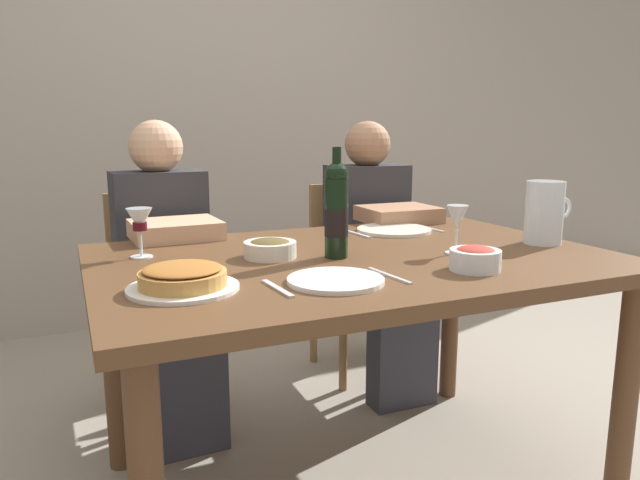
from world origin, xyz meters
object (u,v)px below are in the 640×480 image
object	(u,v)px
baked_tart	(183,279)
olive_bowl	(270,248)
dining_table	(355,285)
diner_left	(168,269)
wine_glass_right_diner	(457,220)
dinner_plate_right_setting	(394,230)
wine_glass_left_diner	(140,222)
diner_right	(378,249)
chair_right	(354,264)
chair_left	(158,285)
salad_bowl	(475,258)
wine_bottle	(336,210)
dinner_plate_left_setting	(336,280)
water_pitcher	(544,216)

from	to	relation	value
baked_tart	olive_bowl	bearing A→B (deg)	39.74
dining_table	diner_left	distance (m)	0.79
wine_glass_right_diner	diner_left	distance (m)	1.08
wine_glass_right_diner	dinner_plate_right_setting	size ratio (longest dim) A/B	0.54
wine_glass_left_diner	diner_right	size ratio (longest dim) A/B	0.12
baked_tart	chair_right	distance (m)	1.49
baked_tart	wine_glass_left_diner	size ratio (longest dim) A/B	1.80
baked_tart	chair_left	distance (m)	1.11
chair_left	wine_glass_right_diner	bearing A→B (deg)	124.51
salad_bowl	diner_right	world-z (taller)	diner_right
olive_bowl	chair_left	world-z (taller)	chair_left
wine_glass_right_diner	chair_right	size ratio (longest dim) A/B	0.17
wine_glass_left_diner	baked_tart	bearing A→B (deg)	-83.57
chair_right	wine_glass_left_diner	bearing A→B (deg)	33.89
diner_right	chair_right	bearing A→B (deg)	-89.84
wine_bottle	olive_bowl	world-z (taller)	wine_bottle
dinner_plate_left_setting	dinner_plate_right_setting	world-z (taller)	same
salad_bowl	dinner_plate_right_setting	world-z (taller)	salad_bowl
wine_bottle	wine_glass_right_diner	xyz separation A→B (m)	(0.35, -0.10, -0.04)
water_pitcher	chair_right	xyz separation A→B (m)	(-0.19, 0.98, -0.35)
baked_tart	dinner_plate_right_setting	distance (m)	0.97
dinner_plate_left_setting	diner_right	world-z (taller)	diner_right
salad_bowl	diner_left	distance (m)	1.16
salad_bowl	diner_left	xyz separation A→B (m)	(-0.65, 0.95, -0.18)
olive_bowl	diner_left	size ratio (longest dim) A/B	0.13
baked_tart	dinner_plate_left_setting	xyz separation A→B (m)	(0.35, -0.08, -0.02)
dining_table	wine_glass_left_diner	xyz separation A→B (m)	(-0.58, 0.22, 0.20)
dinner_plate_right_setting	diner_left	size ratio (longest dim) A/B	0.23
dining_table	diner_right	world-z (taller)	diner_right
dinner_plate_right_setting	wine_glass_left_diner	bearing A→B (deg)	-175.12
chair_left	diner_right	distance (m)	0.94
dinner_plate_left_setting	diner_right	bearing A→B (deg)	55.26
wine_bottle	diner_right	size ratio (longest dim) A/B	0.27
dining_table	dinner_plate_right_setting	size ratio (longest dim) A/B	5.58
olive_bowl	diner_left	xyz separation A→B (m)	(-0.20, 0.58, -0.17)
wine_glass_right_diner	diner_left	bearing A→B (deg)	134.14
dining_table	chair_left	size ratio (longest dim) A/B	1.72
wine_bottle	wine_glass_right_diner	size ratio (longest dim) A/B	2.18
diner_left	chair_right	size ratio (longest dim) A/B	1.33
wine_bottle	dinner_plate_right_setting	size ratio (longest dim) A/B	1.18
wine_bottle	olive_bowl	xyz separation A→B (m)	(-0.18, 0.08, -0.11)
water_pitcher	wine_glass_left_diner	size ratio (longest dim) A/B	1.41
dinner_plate_left_setting	dinner_plate_right_setting	size ratio (longest dim) A/B	0.89
salad_bowl	diner_right	bearing A→B (deg)	75.57
dining_table	wine_glass_left_diner	bearing A→B (deg)	159.44
diner_right	water_pitcher	bearing A→B (deg)	105.33
wine_bottle	chair_left	bearing A→B (deg)	113.47
wine_glass_left_diner	water_pitcher	bearing A→B (deg)	-14.19
dinner_plate_right_setting	chair_left	size ratio (longest dim) A/B	0.31
dining_table	chair_right	distance (m)	1.01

